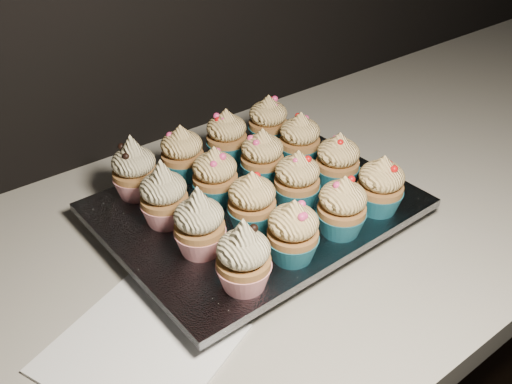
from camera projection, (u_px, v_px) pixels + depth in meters
worktop at (214, 258)px, 0.77m from camera, size 2.44×0.64×0.04m
napkin at (141, 348)px, 0.62m from camera, size 0.23×0.23×0.00m
baking_tray at (256, 215)px, 0.80m from camera, size 0.38×0.29×0.02m
foil_lining at (256, 205)px, 0.79m from camera, size 0.41×0.32×0.01m
cupcake_0 at (244, 258)px, 0.63m from camera, size 0.06×0.06×0.10m
cupcake_1 at (293, 232)px, 0.67m from camera, size 0.06×0.06×0.08m
cupcake_2 at (342, 207)px, 0.71m from camera, size 0.06×0.06×0.08m
cupcake_3 at (380, 186)px, 0.75m from camera, size 0.06×0.06×0.08m
cupcake_4 at (199, 224)px, 0.68m from camera, size 0.06×0.06×0.10m
cupcake_5 at (252, 202)px, 0.72m from camera, size 0.06×0.06×0.08m
cupcake_6 at (297, 180)px, 0.76m from camera, size 0.06×0.06×0.08m
cupcake_7 at (338, 162)px, 0.80m from camera, size 0.06×0.06×0.08m
cupcake_8 at (164, 196)px, 0.73m from camera, size 0.06×0.06×0.10m
cupcake_9 at (215, 177)px, 0.77m from camera, size 0.06×0.06×0.08m
cupcake_10 at (262, 157)px, 0.81m from camera, size 0.06×0.06×0.08m
cupcake_11 at (300, 140)px, 0.85m from camera, size 0.06×0.06×0.08m
cupcake_12 at (135, 170)px, 0.78m from camera, size 0.06×0.06×0.10m
cupcake_13 at (182, 154)px, 0.82m from camera, size 0.06×0.06×0.08m
cupcake_14 at (227, 137)px, 0.86m from camera, size 0.06×0.06×0.08m
cupcake_15 at (268, 122)px, 0.90m from camera, size 0.06×0.06×0.08m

